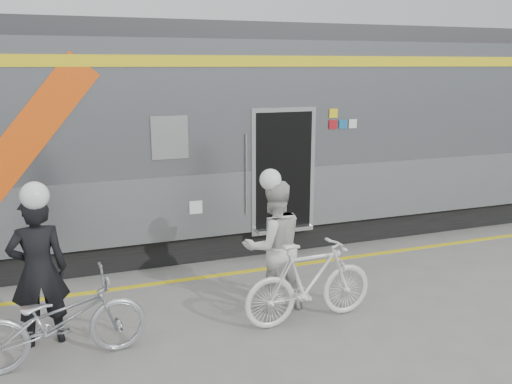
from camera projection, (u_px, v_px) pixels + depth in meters
name	position (u px, v px, depth m)	size (l,w,h in m)	color
ground	(255.00, 336.00, 6.93)	(90.00, 90.00, 0.00)	slate
train	(144.00, 139.00, 10.06)	(24.00, 3.17, 4.10)	black
safety_strip	(210.00, 276.00, 8.89)	(24.00, 0.12, 0.01)	yellow
man	(38.00, 271.00, 6.57)	(0.69, 0.45, 1.90)	black
bicycle_left	(59.00, 320.00, 6.23)	(0.69, 1.99, 1.04)	#B1B4BA
woman	(273.00, 246.00, 7.54)	(0.90, 0.70, 1.86)	silver
bicycle_right	(309.00, 282.00, 7.22)	(0.53, 1.87, 1.13)	silver
helmet_man	(30.00, 182.00, 6.31)	(0.33, 0.33, 0.33)	white
helmet_woman	(274.00, 170.00, 7.30)	(0.30, 0.30, 0.30)	white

